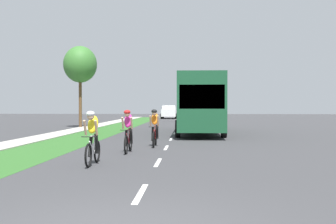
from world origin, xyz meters
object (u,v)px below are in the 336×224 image
Objects in this scene: pickup_black at (192,114)px; street_tree_near at (80,65)px; cyclist_trailing at (128,131)px; bus_dark_green at (199,102)px; cyclist_lead at (93,137)px; cyclist_distant at (155,127)px; suv_white at (169,112)px.

pickup_black is 16.73m from street_tree_near.
cyclist_trailing is at bearing -68.94° from street_tree_near.
cyclist_lead is at bearing -103.67° from bus_dark_green.
bus_dark_green is at bearing 76.33° from cyclist_lead.
cyclist_trailing is at bearing -104.65° from bus_dark_green.
cyclist_distant is 0.34× the size of pickup_black.
pickup_black is 1.09× the size of suv_white.
suv_white reaches higher than cyclist_distant.
cyclist_distant is at bearing -63.39° from street_tree_near.
cyclist_lead and cyclist_trailing have the same top height.
suv_white is 0.73× the size of street_tree_near.
pickup_black is at bearing 85.10° from cyclist_trailing.
street_tree_near is (-9.24, 5.57, 2.99)m from bus_dark_green.
street_tree_near reaches higher than cyclist_distant.
suv_white reaches higher than cyclist_lead.
bus_dark_green is at bearing -83.30° from suv_white.
cyclist_trailing is 30.17m from pickup_black.
pickup_black is 10.25m from suv_white.
street_tree_near is at bearing 116.61° from cyclist_distant.
cyclist_trailing is 0.34× the size of pickup_black.
cyclist_distant is 9.04m from bus_dark_green.
cyclist_lead is at bearing -90.05° from suv_white.
bus_dark_green is at bearing 75.35° from cyclist_trailing.
street_tree_near is at bearing -123.52° from pickup_black.
cyclist_distant is 0.15× the size of bus_dark_green.
street_tree_near is (-8.95, -13.51, 4.14)m from pickup_black.
bus_dark_green reaches higher than cyclist_distant.
suv_white is at bearing 75.89° from street_tree_near.
pickup_black reaches higher than cyclist_lead.
cyclist_lead is 0.27× the size of street_tree_near.
street_tree_near reaches higher than cyclist_trailing.
pickup_black reaches higher than cyclist_trailing.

